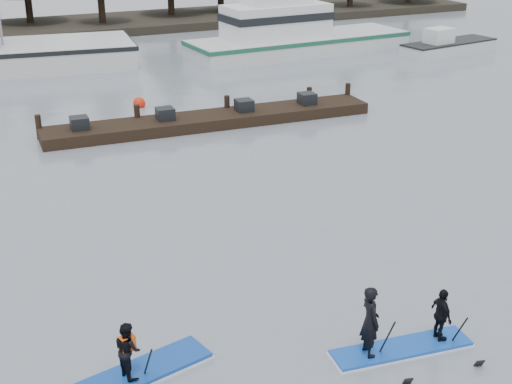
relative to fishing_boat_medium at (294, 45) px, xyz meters
name	(u,v)px	position (x,y,z in m)	size (l,w,h in m)	color
ground	(369,330)	(-12.77, -27.83, -0.59)	(160.00, 160.00, 0.00)	gray
far_shore	(44,29)	(-12.77, 14.17, -0.29)	(70.00, 8.00, 0.60)	#2D281E
treeline	(44,33)	(-12.77, 14.17, -0.59)	(60.00, 4.00, 8.00)	black
fishing_boat_medium	(294,45)	(0.00, 0.00, 0.00)	(14.21, 4.76, 8.41)	silver
skiff	(449,48)	(8.81, -3.96, -0.21)	(6.51, 1.95, 0.76)	silver
floating_dock	(211,120)	(-10.20, -11.84, -0.36)	(14.18, 1.89, 0.47)	black
buoy_b	(139,107)	(-12.16, -7.71, -0.59)	(0.58, 0.58, 0.58)	red
buoy_c	(284,57)	(-0.90, -0.43, -0.59)	(0.61, 0.61, 0.61)	red
paddleboard_solo	(129,364)	(-18.12, -27.33, -0.21)	(3.56, 1.58, 1.80)	#1141A3
paddleboard_duo	(401,327)	(-12.64, -28.80, 0.01)	(3.15, 1.33, 2.18)	blue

